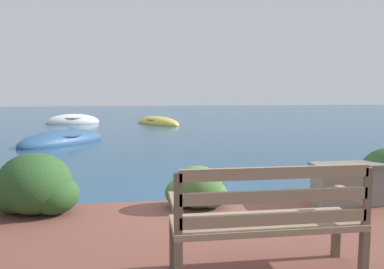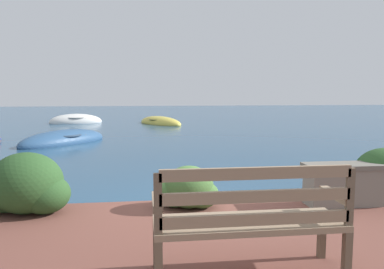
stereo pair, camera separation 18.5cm
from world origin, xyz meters
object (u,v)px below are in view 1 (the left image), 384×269
(rowboat_mid, at_px, (158,123))
(rowboat_nearest, at_px, (63,141))
(rowboat_far, at_px, (73,122))
(park_bench, at_px, (268,218))

(rowboat_mid, bearing_deg, rowboat_nearest, 122.27)
(rowboat_mid, distance_m, rowboat_far, 4.65)
(park_bench, relative_size, rowboat_mid, 0.44)
(park_bench, xyz_separation_m, rowboat_nearest, (-3.50, 9.94, -0.64))
(rowboat_nearest, relative_size, rowboat_far, 1.13)
(park_bench, bearing_deg, rowboat_far, 99.13)
(park_bench, height_order, rowboat_far, park_bench)
(rowboat_far, bearing_deg, park_bench, -88.53)
(rowboat_nearest, bearing_deg, park_bench, -121.76)
(rowboat_nearest, height_order, rowboat_far, rowboat_far)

